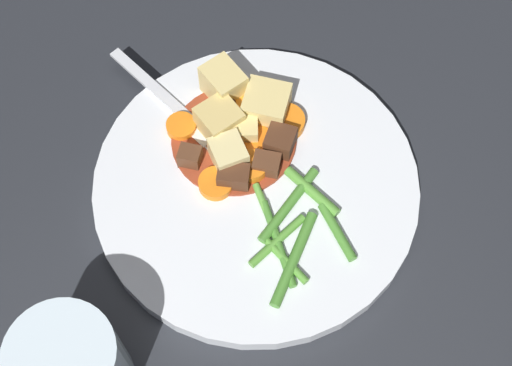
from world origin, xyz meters
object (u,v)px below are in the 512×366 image
(potato_chunk_4, at_px, (219,121))
(fork, at_px, (182,113))
(carrot_slice_3, at_px, (181,127))
(meat_chunk_0, at_px, (190,157))
(carrot_slice_0, at_px, (216,183))
(potato_chunk_0, at_px, (228,155))
(carrot_slice_5, at_px, (247,168))
(potato_chunk_1, at_px, (266,105))
(meat_chunk_1, at_px, (280,141))
(carrot_slice_6, at_px, (286,122))
(meat_chunk_2, at_px, (234,177))
(carrot_slice_2, at_px, (244,117))
(meat_chunk_4, at_px, (222,108))
(potato_chunk_2, at_px, (239,128))
(carrot_slice_4, at_px, (257,142))
(meat_chunk_3, at_px, (266,165))
(dinner_plate, at_px, (256,187))
(potato_chunk_3, at_px, (222,84))
(carrot_slice_1, at_px, (248,103))

(potato_chunk_4, relative_size, fork, 0.20)
(carrot_slice_3, bearing_deg, meat_chunk_0, 178.09)
(carrot_slice_0, bearing_deg, fork, 6.08)
(potato_chunk_0, height_order, meat_chunk_0, potato_chunk_0)
(carrot_slice_3, bearing_deg, carrot_slice_5, -143.88)
(carrot_slice_0, xyz_separation_m, potato_chunk_4, (0.05, -0.02, 0.01))
(carrot_slice_3, bearing_deg, potato_chunk_1, -95.23)
(meat_chunk_1, bearing_deg, carrot_slice_6, -30.83)
(carrot_slice_5, relative_size, meat_chunk_2, 1.04)
(carrot_slice_2, xyz_separation_m, meat_chunk_4, (0.01, 0.02, 0.00))
(carrot_slice_0, height_order, potato_chunk_2, potato_chunk_2)
(carrot_slice_4, bearing_deg, carrot_slice_6, -68.92)
(carrot_slice_2, relative_size, potato_chunk_4, 0.89)
(meat_chunk_3, distance_m, fork, 0.09)
(potato_chunk_2, height_order, meat_chunk_3, potato_chunk_2)
(carrot_slice_3, height_order, carrot_slice_5, carrot_slice_5)
(dinner_plate, distance_m, potato_chunk_0, 0.04)
(potato_chunk_3, xyz_separation_m, meat_chunk_3, (-0.08, -0.01, -0.01))
(carrot_slice_6, relative_size, potato_chunk_3, 0.95)
(meat_chunk_1, distance_m, meat_chunk_2, 0.05)
(carrot_slice_3, bearing_deg, carrot_slice_4, -121.22)
(potato_chunk_2, bearing_deg, carrot_slice_2, -34.15)
(potato_chunk_2, xyz_separation_m, potato_chunk_4, (0.01, 0.01, 0.00))
(carrot_slice_3, bearing_deg, carrot_slice_6, -105.00)
(carrot_slice_5, xyz_separation_m, meat_chunk_3, (-0.00, -0.02, 0.00))
(potato_chunk_0, xyz_separation_m, potato_chunk_1, (0.04, -0.05, 0.00))
(potato_chunk_0, distance_m, potato_chunk_4, 0.03)
(carrot_slice_2, height_order, carrot_slice_5, same)
(potato_chunk_1, relative_size, potato_chunk_3, 1.06)
(dinner_plate, relative_size, carrot_slice_5, 9.98)
(carrot_slice_1, distance_m, carrot_slice_5, 0.07)
(potato_chunk_0, height_order, meat_chunk_4, potato_chunk_0)
(carrot_slice_6, xyz_separation_m, potato_chunk_1, (0.02, 0.01, 0.01))
(potato_chunk_1, height_order, meat_chunk_0, potato_chunk_1)
(carrot_slice_5, xyz_separation_m, meat_chunk_0, (0.02, 0.04, 0.00))
(carrot_slice_6, xyz_separation_m, meat_chunk_3, (-0.04, 0.03, 0.00))
(potato_chunk_1, bearing_deg, carrot_slice_2, 92.22)
(carrot_slice_3, distance_m, potato_chunk_3, 0.05)
(potato_chunk_2, distance_m, meat_chunk_4, 0.03)
(potato_chunk_2, xyz_separation_m, meat_chunk_4, (0.03, 0.01, -0.00))
(carrot_slice_1, relative_size, meat_chunk_3, 1.54)
(carrot_slice_4, height_order, meat_chunk_4, meat_chunk_4)
(meat_chunk_4, bearing_deg, potato_chunk_1, -108.32)
(carrot_slice_3, bearing_deg, potato_chunk_3, -62.72)
(carrot_slice_3, xyz_separation_m, fork, (0.01, -0.00, -0.00))
(carrot_slice_0, xyz_separation_m, meat_chunk_2, (-0.00, -0.02, 0.01))
(carrot_slice_0, relative_size, carrot_slice_2, 0.99)
(meat_chunk_0, height_order, meat_chunk_3, meat_chunk_0)
(meat_chunk_1, distance_m, meat_chunk_4, 0.06)
(meat_chunk_2, xyz_separation_m, meat_chunk_4, (0.07, -0.01, -0.00))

